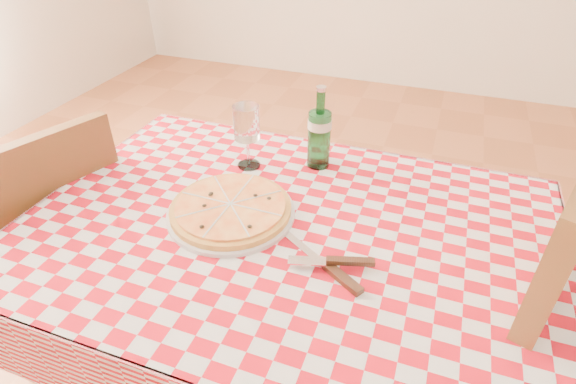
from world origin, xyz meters
The scene contains 7 objects.
dining_table centered at (0.00, 0.00, 0.66)m, with size 1.20×0.80×0.75m.
tablecloth centered at (0.00, 0.00, 0.75)m, with size 1.30×0.90×0.01m, color #A70A17.
chair_far centered at (-0.77, -0.03, 0.52)m, with size 0.53×0.53×0.91m.
pizza_plate centered at (-0.15, 0.00, 0.78)m, with size 0.32×0.32×0.04m, color gold, non-canonical shape.
water_bottle centered at (-0.01, 0.30, 0.88)m, with size 0.07×0.07×0.25m, color #175E28, non-canonical shape.
wine_glass centered at (-0.21, 0.23, 0.85)m, with size 0.07×0.07×0.19m, color silver, non-canonical shape.
cutlery centered at (0.13, -0.10, 0.77)m, with size 0.27×0.22×0.03m, color silver, non-canonical shape.
Camera 1 is at (0.29, -0.80, 1.46)m, focal length 28.00 mm.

